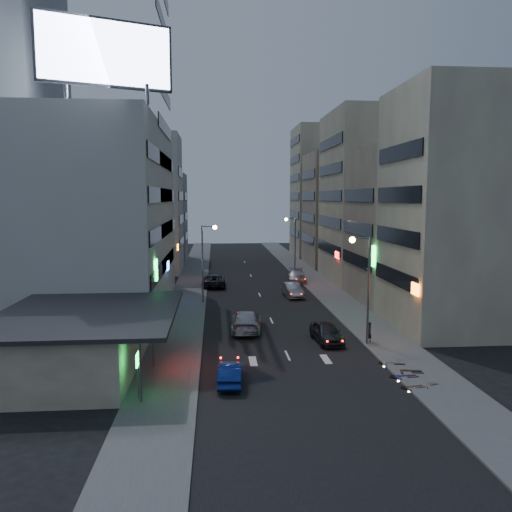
{
  "coord_description": "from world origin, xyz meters",
  "views": [
    {
      "loc": [
        -4.96,
        -29.47,
        10.99
      ],
      "look_at": [
        -1.17,
        16.73,
        5.53
      ],
      "focal_mm": 35.0,
      "sensor_mm": 36.0,
      "label": 1
    }
  ],
  "objects": [
    {
      "name": "far_left_b",
      "position": [
        -16.0,
        58.0,
        7.5
      ],
      "size": [
        12.0,
        10.0,
        15.0
      ],
      "primitive_type": "cube",
      "color": "gray",
      "rests_on": "ground"
    },
    {
      "name": "white_building",
      "position": [
        -17.0,
        20.0,
        9.0
      ],
      "size": [
        14.0,
        24.0,
        18.0
      ],
      "primitive_type": "cube",
      "color": "#B0B0AB",
      "rests_on": "ground"
    },
    {
      "name": "person",
      "position": [
        6.53,
        6.37,
        0.89
      ],
      "size": [
        0.67,
        0.62,
        1.55
      ],
      "primitive_type": "imported",
      "rotation": [
        0.0,
        0.0,
        3.73
      ],
      "color": "black",
      "rests_on": "sidewalk_right"
    },
    {
      "name": "street_lamp_right_near",
      "position": [
        5.9,
        6.0,
        5.36
      ],
      "size": [
        1.6,
        0.44,
        8.02
      ],
      "color": "#595B60",
      "rests_on": "sidewalk_right"
    },
    {
      "name": "scooter_blue",
      "position": [
        7.25,
        -0.63,
        0.73
      ],
      "size": [
        0.86,
        2.05,
        1.22
      ],
      "primitive_type": null,
      "rotation": [
        0.0,
        0.0,
        1.67
      ],
      "color": "navy",
      "rests_on": "sidewalk_right"
    },
    {
      "name": "shophouse_near",
      "position": [
        15.0,
        10.5,
        10.0
      ],
      "size": [
        10.0,
        11.0,
        20.0
      ],
      "primitive_type": "cube",
      "color": "#C0BA96",
      "rests_on": "ground"
    },
    {
      "name": "scooter_silver_b",
      "position": [
        7.38,
        1.6,
        0.72
      ],
      "size": [
        0.92,
        2.02,
        1.19
      ],
      "primitive_type": null,
      "rotation": [
        0.0,
        0.0,
        1.43
      ],
      "color": "#AEB0B6",
      "rests_on": "sidewalk_right"
    },
    {
      "name": "sidewalk_left",
      "position": [
        -8.0,
        30.0,
        0.06
      ],
      "size": [
        4.0,
        120.0,
        0.12
      ],
      "primitive_type": "cube",
      "color": "#4C4C4F",
      "rests_on": "ground"
    },
    {
      "name": "street_lamp_right_far",
      "position": [
        5.9,
        40.0,
        5.36
      ],
      "size": [
        1.6,
        0.44,
        8.02
      ],
      "color": "#595B60",
      "rests_on": "sidewalk_right"
    },
    {
      "name": "grey_tower",
      "position": [
        -26.0,
        23.0,
        17.0
      ],
      "size": [
        10.0,
        14.0,
        34.0
      ],
      "primitive_type": "cube",
      "color": "gray",
      "rests_on": "ground"
    },
    {
      "name": "parked_car_right_mid",
      "position": [
        3.53,
        24.51,
        0.77
      ],
      "size": [
        2.04,
        4.81,
        1.54
      ],
      "primitive_type": "imported",
      "rotation": [
        0.0,
        0.0,
        0.09
      ],
      "color": "#A1A5A9",
      "rests_on": "ground"
    },
    {
      "name": "billboard",
      "position": [
        -12.99,
        9.97,
        21.66
      ],
      "size": [
        9.52,
        3.75,
        6.2
      ],
      "rotation": [
        0.0,
        0.0,
        0.35
      ],
      "color": "#595B60",
      "rests_on": "white_building"
    },
    {
      "name": "ground",
      "position": [
        0.0,
        0.0,
        0.0
      ],
      "size": [
        180.0,
        180.0,
        0.0
      ],
      "primitive_type": "plane",
      "color": "black",
      "rests_on": "ground"
    },
    {
      "name": "shophouse_mid",
      "position": [
        15.5,
        22.0,
        8.0
      ],
      "size": [
        11.0,
        12.0,
        16.0
      ],
      "primitive_type": "cube",
      "color": "tan",
      "rests_on": "ground"
    },
    {
      "name": "parked_car_right_near",
      "position": [
        3.44,
        7.03,
        0.77
      ],
      "size": [
        2.15,
        4.62,
        1.53
      ],
      "primitive_type": "imported",
      "rotation": [
        0.0,
        0.0,
        0.08
      ],
      "color": "#28292E",
      "rests_on": "ground"
    },
    {
      "name": "road_car_blue",
      "position": [
        -4.14,
        -0.95,
        0.64
      ],
      "size": [
        1.65,
        4.0,
        1.29
      ],
      "primitive_type": "imported",
      "rotation": [
        0.0,
        0.0,
        3.07
      ],
      "color": "navy",
      "rests_on": "ground"
    },
    {
      "name": "scooter_silver_a",
      "position": [
        7.85,
        -1.96,
        0.62
      ],
      "size": [
        1.06,
        1.72,
        1.0
      ],
      "primitive_type": null,
      "rotation": [
        0.0,
        0.0,
        1.91
      ],
      "color": "#9EA1A5",
      "rests_on": "sidewalk_right"
    },
    {
      "name": "street_lamp_left",
      "position": [
        -5.9,
        22.0,
        5.36
      ],
      "size": [
        1.6,
        0.44,
        8.02
      ],
      "color": "#595B60",
      "rests_on": "sidewalk_left"
    },
    {
      "name": "scooter_black_a",
      "position": [
        6.96,
        -2.37,
        0.62
      ],
      "size": [
        0.79,
        1.69,
        0.99
      ],
      "primitive_type": null,
      "rotation": [
        0.0,
        0.0,
        1.73
      ],
      "color": "black",
      "rests_on": "sidewalk_right"
    },
    {
      "name": "far_right_b",
      "position": [
        16.0,
        64.0,
        12.0
      ],
      "size": [
        12.0,
        12.0,
        24.0
      ],
      "primitive_type": "cube",
      "color": "#C0BA96",
      "rests_on": "ground"
    },
    {
      "name": "parked_car_right_far",
      "position": [
        5.6,
        33.97,
        0.79
      ],
      "size": [
        2.83,
        5.68,
        1.59
      ],
      "primitive_type": "imported",
      "rotation": [
        0.0,
        0.0,
        -0.12
      ],
      "color": "gray",
      "rests_on": "ground"
    },
    {
      "name": "road_car_silver",
      "position": [
        -2.45,
        10.74,
        0.83
      ],
      "size": [
        2.87,
        5.92,
        1.66
      ],
      "primitive_type": "imported",
      "rotation": [
        0.0,
        0.0,
        3.04
      ],
      "color": "#A6A9AF",
      "rests_on": "ground"
    },
    {
      "name": "parked_car_left",
      "position": [
        -5.13,
        31.65,
        0.79
      ],
      "size": [
        2.64,
        5.71,
        1.58
      ],
      "primitive_type": "imported",
      "rotation": [
        0.0,
        0.0,
        3.14
      ],
      "color": "#222427",
      "rests_on": "ground"
    },
    {
      "name": "sidewalk_right",
      "position": [
        8.0,
        30.0,
        0.06
      ],
      "size": [
        4.0,
        120.0,
        0.12
      ],
      "primitive_type": "cube",
      "color": "#4C4C4F",
      "rests_on": "ground"
    },
    {
      "name": "food_court",
      "position": [
        -13.9,
        2.0,
        1.98
      ],
      "size": [
        11.0,
        13.0,
        3.88
      ],
      "color": "#C0BA96",
      "rests_on": "ground"
    },
    {
      "name": "far_right_a",
      "position": [
        15.5,
        50.0,
        9.0
      ],
      "size": [
        11.0,
        12.0,
        18.0
      ],
      "primitive_type": "cube",
      "color": "tan",
      "rests_on": "ground"
    },
    {
      "name": "far_left_a",
      "position": [
        -15.5,
        45.0,
        10.0
      ],
      "size": [
        11.0,
        10.0,
        20.0
      ],
      "primitive_type": "cube",
      "color": "#B0B0AB",
      "rests_on": "ground"
    },
    {
      "name": "scooter_black_b",
      "position": [
        7.95,
        -0.07,
        0.73
      ],
      "size": [
        1.09,
        2.1,
        1.22
      ],
      "primitive_type": null,
      "rotation": [
        0.0,
        0.0,
        1.35
      ],
      "color": "black",
      "rests_on": "sidewalk_right"
    },
    {
      "name": "shophouse_far",
      "position": [
        15.0,
        35.0,
        11.0
      ],
      "size": [
        10.0,
        14.0,
        22.0
      ],
      "primitive_type": "cube",
      "color": "#C0BA96",
      "rests_on": "ground"
    }
  ]
}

